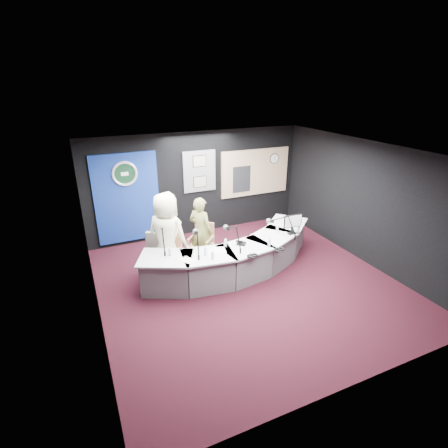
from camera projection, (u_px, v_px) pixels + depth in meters
name	position (u px, v px, depth m)	size (l,w,h in m)	color
ground	(248.00, 283.00, 7.47)	(6.00, 6.00, 0.00)	black
ceiling	(252.00, 152.00, 6.38)	(6.00, 6.00, 0.02)	silver
wall_back	(198.00, 184.00, 9.45)	(6.00, 0.02, 2.80)	black
wall_front	(361.00, 306.00, 4.40)	(6.00, 0.02, 2.80)	black
wall_left	(90.00, 251.00, 5.80)	(0.02, 6.00, 2.80)	black
wall_right	(365.00, 202.00, 8.05)	(0.02, 6.00, 2.80)	black
broadcast_desk	(235.00, 257.00, 7.77)	(4.50, 1.90, 0.75)	silver
backdrop_panel	(127.00, 199.00, 8.77)	(1.60, 0.05, 2.30)	navy
agency_seal	(125.00, 174.00, 8.49)	(0.63, 0.63, 0.07)	silver
seal_center	(125.00, 174.00, 8.49)	(0.48, 0.48, 0.01)	black
pinboard	(199.00, 171.00, 9.31)	(0.90, 0.04, 1.10)	slate
framed_photo_upper	(200.00, 161.00, 9.18)	(0.34, 0.02, 0.27)	gray
framed_photo_lower	(200.00, 182.00, 9.39)	(0.34, 0.02, 0.27)	gray
booth_window_frame	(255.00, 172.00, 10.03)	(2.12, 0.06, 1.32)	tan
booth_glow	(255.00, 172.00, 10.02)	(2.00, 0.02, 1.20)	beige
equipment_rack	(242.00, 179.00, 9.89)	(0.55, 0.02, 0.75)	black
wall_clock	(274.00, 159.00, 10.09)	(0.28, 0.28, 0.01)	white
armchair_left	(168.00, 256.00, 7.61)	(0.53, 0.53, 0.94)	#AE744F
armchair_right	(201.00, 242.00, 8.11)	(0.60, 0.60, 1.06)	#AE744F
draped_jacket	(158.00, 247.00, 7.65)	(0.50, 0.10, 0.70)	gray
person_man	(167.00, 236.00, 7.43)	(0.93, 0.61, 1.91)	#FFFBCB
person_woman	(201.00, 231.00, 8.00)	(0.59, 0.39, 1.62)	olive
computer_monitor	(293.00, 221.00, 7.89)	(0.39, 0.02, 0.26)	black
desk_phone	(241.00, 243.00, 7.49)	(0.18, 0.15, 0.05)	black
headphones_near	(279.00, 249.00, 7.24)	(0.22, 0.22, 0.04)	black
headphones_far	(252.00, 255.00, 6.99)	(0.21, 0.21, 0.03)	black
paper_stack	(188.00, 260.00, 6.84)	(0.21, 0.29, 0.00)	white
notepad	(220.00, 250.00, 7.24)	(0.21, 0.31, 0.00)	white
boom_mic_a	(162.00, 236.00, 7.17)	(0.21, 0.73, 0.60)	black
boom_mic_b	(197.00, 239.00, 7.04)	(0.28, 0.72, 0.60)	black
boom_mic_c	(233.00, 234.00, 7.26)	(0.17, 0.74, 0.60)	black
boom_mic_d	(282.00, 225.00, 7.73)	(0.53, 0.58, 0.60)	black
water_bottles	(242.00, 242.00, 7.38)	(3.10, 0.61, 0.18)	silver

